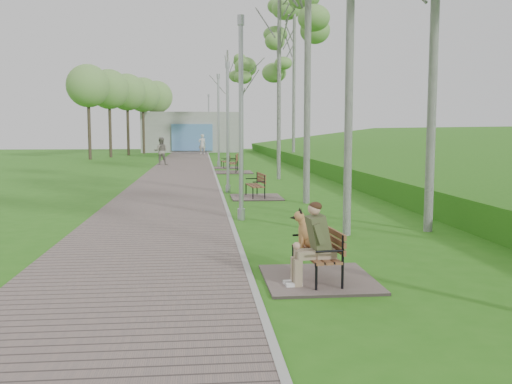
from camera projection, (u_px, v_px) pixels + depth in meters
ground at (252, 284)px, 8.26m from camera, size 120.00×120.00×0.00m
walkway at (180, 173)px, 29.36m from camera, size 3.50×67.00×0.04m
kerb at (214, 173)px, 29.53m from camera, size 0.10×67.00×0.05m
embankment at (449, 173)px, 29.21m from camera, size 14.00×70.00×1.60m
building_north at (192, 132)px, 58.33m from camera, size 10.00×5.20×4.00m
bench_main at (314, 255)px, 8.35m from camera, size 1.61×1.79×1.40m
bench_second at (255, 192)px, 18.69m from camera, size 1.64×1.82×1.01m
bench_third at (232, 168)px, 29.78m from camera, size 1.99×2.21×1.22m
bench_far at (226, 165)px, 33.37m from camera, size 1.54×1.71×0.94m
lamp_post_near at (241, 126)px, 13.87m from camera, size 0.19×0.19×4.95m
lamp_post_second at (228, 132)px, 20.14m from camera, size 0.18×0.18×4.59m
lamp_post_third at (219, 124)px, 34.70m from camera, size 0.22×0.22×5.59m
lamp_post_far at (209, 125)px, 58.75m from camera, size 0.23×0.23×5.87m
pedestrian_near at (202, 144)px, 51.50m from camera, size 0.77×0.61×1.86m
pedestrian_far at (161, 151)px, 36.01m from camera, size 0.86×0.67×1.77m
birch_mid_c at (279, 8)px, 25.01m from camera, size 2.76×2.76×9.63m
birch_far_a at (278, 49)px, 36.87m from camera, size 2.56×2.56×9.43m
birch_far_b at (241, 73)px, 38.41m from camera, size 2.53×2.53×7.66m
birch_far_c at (294, 21)px, 36.01m from camera, size 2.95×2.95×11.55m
birch_distant_a at (228, 70)px, 49.57m from camera, size 2.44×2.44×9.48m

